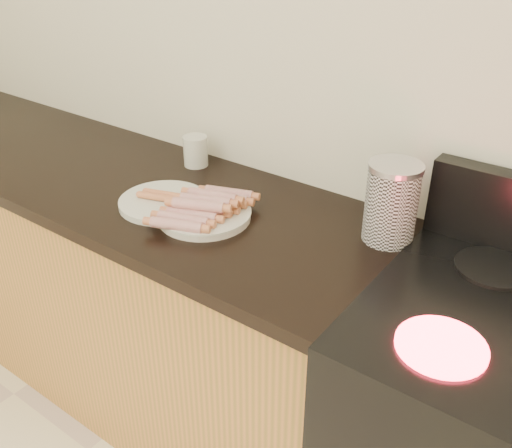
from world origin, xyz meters
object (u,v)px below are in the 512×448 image
Objects in this scene: side_plate at (163,202)px; mug at (196,151)px; canister at (392,203)px; main_plate at (205,216)px.

side_plate is 0.30m from mug.
canister is 0.73m from mug.
main_plate is 2.56× the size of mug.
side_plate reaches higher than main_plate.
main_plate is 1.00× the size of side_plate.
canister is at bearing -4.92° from mug.
canister reaches higher than main_plate.
main_plate is 1.21× the size of canister.
mug is at bearing 112.66° from side_plate.
canister is (0.61, 0.21, 0.10)m from side_plate.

